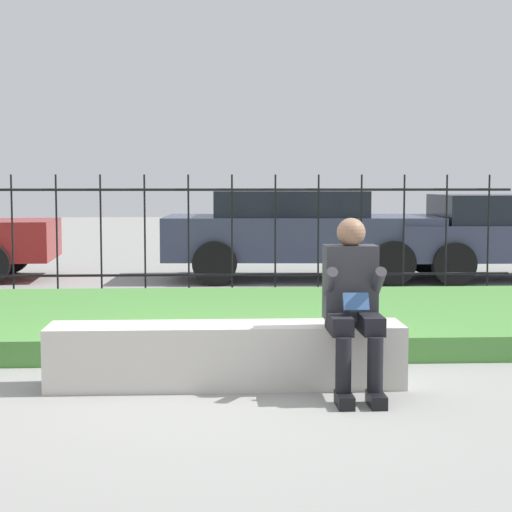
% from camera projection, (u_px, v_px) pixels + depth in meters
% --- Properties ---
extents(ground_plane, '(60.00, 60.00, 0.00)m').
position_uv_depth(ground_plane, '(210.00, 386.00, 6.41)').
color(ground_plane, gray).
extents(stone_bench, '(2.65, 0.47, 0.47)m').
position_uv_depth(stone_bench, '(226.00, 358.00, 6.39)').
color(stone_bench, beige).
rests_on(stone_bench, ground_plane).
extents(person_seated_reader, '(0.42, 0.73, 1.27)m').
position_uv_depth(person_seated_reader, '(353.00, 298.00, 6.13)').
color(person_seated_reader, black).
rests_on(person_seated_reader, ground_plane).
extents(grass_berm, '(9.82, 3.47, 0.22)m').
position_uv_depth(grass_berm, '(210.00, 319.00, 8.82)').
color(grass_berm, '#4C893D').
rests_on(grass_berm, ground_plane).
extents(iron_fence, '(7.82, 0.03, 1.62)m').
position_uv_depth(iron_fence, '(210.00, 235.00, 10.99)').
color(iron_fence, black).
rests_on(iron_fence, ground_plane).
extents(car_parked_center, '(4.31, 2.14, 1.38)m').
position_uv_depth(car_parked_center, '(299.00, 231.00, 13.37)').
color(car_parked_center, '#383D56').
rests_on(car_parked_center, ground_plane).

